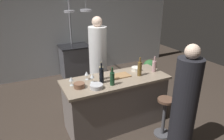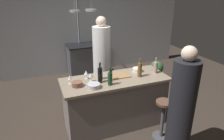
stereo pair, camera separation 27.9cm
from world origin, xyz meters
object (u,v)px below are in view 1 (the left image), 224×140
at_px(guest_right, 184,106).
at_px(wine_bottle_green, 112,78).
at_px(chef, 98,62).
at_px(mixing_bowl_wooden, 79,85).
at_px(pepper_mill, 112,75).
at_px(potted_plant, 150,68).
at_px(stove_range, 75,61).
at_px(wine_bottle_amber, 140,69).
at_px(mixing_bowl_steel, 96,86).
at_px(wine_glass_near_right_guest, 71,79).
at_px(wine_bottle_rose, 154,66).
at_px(wine_bottle_white, 101,73).
at_px(wine_bottle_dark, 102,75).
at_px(wine_glass_near_left_guest, 92,76).
at_px(bar_stool_right, 164,115).
at_px(cutting_board, 120,76).
at_px(wine_glass_by_chef, 87,74).
at_px(mixing_bowl_ceramic, 136,69).

xyz_separation_m(guest_right, wine_bottle_green, (-0.74, 0.80, 0.24)).
xyz_separation_m(chef, mixing_bowl_wooden, (-0.78, -1.14, 0.10)).
bearing_deg(mixing_bowl_wooden, chef, 55.54).
bearing_deg(pepper_mill, potted_plant, 37.97).
relative_size(stove_range, wine_bottle_amber, 2.71).
relative_size(chef, mixing_bowl_steel, 9.04).
bearing_deg(wine_bottle_green, mixing_bowl_steel, -179.89).
bearing_deg(potted_plant, wine_glass_near_right_guest, -151.72).
height_order(potted_plant, wine_bottle_rose, wine_bottle_rose).
xyz_separation_m(chef, wine_bottle_rose, (0.63, -1.11, 0.17)).
distance_m(stove_range, wine_bottle_white, 2.45).
height_order(wine_bottle_dark, wine_bottle_rose, wine_bottle_dark).
bearing_deg(wine_bottle_rose, wine_glass_near_left_guest, 177.34).
bearing_deg(wine_bottle_amber, potted_plant, 47.51).
xyz_separation_m(bar_stool_right, wine_bottle_dark, (-0.85, 0.57, 0.65)).
relative_size(cutting_board, wine_glass_by_chef, 2.19).
relative_size(guest_right, mixing_bowl_steel, 8.32).
bearing_deg(wine_glass_by_chef, wine_bottle_white, -24.08).
bearing_deg(mixing_bowl_ceramic, wine_glass_by_chef, 178.75).
distance_m(potted_plant, cutting_board, 2.26).
distance_m(wine_bottle_rose, mixing_bowl_steel, 1.21).
relative_size(bar_stool_right, wine_glass_near_right_guest, 4.66).
xyz_separation_m(pepper_mill, wine_bottle_dark, (-0.19, -0.00, 0.02)).
bearing_deg(mixing_bowl_wooden, stove_range, 75.35).
distance_m(potted_plant, wine_bottle_dark, 2.66).
bearing_deg(chef, wine_glass_near_right_guest, -130.51).
relative_size(wine_bottle_amber, mixing_bowl_wooden, 1.98).
height_order(wine_bottle_amber, wine_glass_near_right_guest, wine_bottle_amber).
distance_m(guest_right, potted_plant, 2.76).
relative_size(wine_glass_near_left_guest, wine_glass_by_chef, 1.00).
bearing_deg(mixing_bowl_wooden, cutting_board, 8.15).
bearing_deg(wine_bottle_amber, wine_bottle_green, -168.04).
distance_m(guest_right, wine_bottle_white, 1.36).
height_order(wine_bottle_dark, wine_glass_by_chef, wine_bottle_dark).
bearing_deg(mixing_bowl_wooden, wine_glass_near_left_guest, 19.42).
xyz_separation_m(wine_bottle_green, mixing_bowl_steel, (-0.27, -0.00, -0.08)).
bearing_deg(potted_plant, wine_glass_by_chef, -150.73).
bearing_deg(wine_bottle_dark, mixing_bowl_wooden, -179.19).
bearing_deg(mixing_bowl_ceramic, stove_range, 102.25).
relative_size(stove_range, wine_glass_near_left_guest, 6.10).
distance_m(pepper_mill, mixing_bowl_ceramic, 0.63).
bearing_deg(mixing_bowl_wooden, wine_bottle_rose, 1.26).
bearing_deg(pepper_mill, wine_bottle_amber, -2.73).
xyz_separation_m(chef, cutting_board, (-0.01, -1.03, 0.08)).
relative_size(bar_stool_right, wine_bottle_dark, 2.06).
bearing_deg(wine_bottle_white, mixing_bowl_wooden, -162.96).
bearing_deg(stove_range, chef, -84.56).
xyz_separation_m(wine_bottle_green, wine_glass_near_right_guest, (-0.58, 0.26, -0.01)).
distance_m(wine_glass_near_right_guest, mixing_bowl_steel, 0.41).
bearing_deg(mixing_bowl_wooden, bar_stool_right, -24.85).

